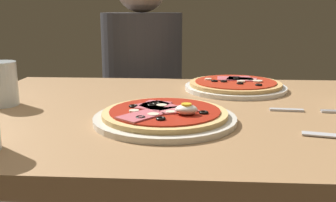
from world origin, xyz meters
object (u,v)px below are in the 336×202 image
pizza_foreground (165,116)px  fork (299,110)px  dining_table (171,163)px  pizza_across_left (235,86)px  water_glass_near (2,86)px  diner_person (143,116)px

pizza_foreground → fork: size_ratio=1.85×
dining_table → pizza_foreground: 0.19m
pizza_foreground → pizza_across_left: size_ratio=1.01×
dining_table → pizza_across_left: size_ratio=3.57×
dining_table → fork: 0.32m
dining_table → water_glass_near: bearing=179.3°
dining_table → fork: size_ratio=6.50×
pizza_foreground → pizza_across_left: pizza_foreground is taller
water_glass_near → diner_person: bearing=69.5°
water_glass_near → diner_person: (0.25, 0.67, -0.25)m
pizza_across_left → diner_person: diner_person is taller
pizza_across_left → water_glass_near: 0.62m
fork → dining_table: bearing=177.2°
pizza_across_left → diner_person: bearing=126.0°
dining_table → diner_person: bearing=103.0°
pizza_across_left → fork: bearing=-63.5°
dining_table → water_glass_near: 0.44m
pizza_across_left → water_glass_near: bearing=-159.1°
fork → water_glass_near: bearing=178.4°
pizza_across_left → diner_person: (-0.33, 0.45, -0.22)m
fork → diner_person: size_ratio=0.13×
dining_table → pizza_across_left: 0.32m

